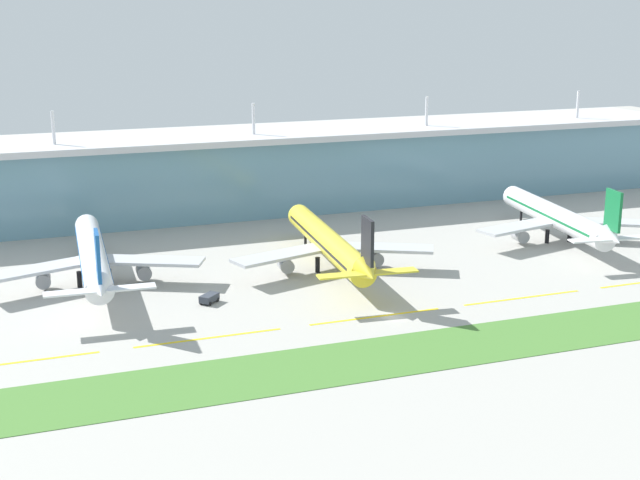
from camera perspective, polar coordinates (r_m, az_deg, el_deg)
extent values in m
plane|color=#A8A59E|center=(178.61, 4.65, -4.95)|extent=(600.00, 600.00, 0.00)
cube|color=#6693A8|center=(269.47, -4.53, 4.22)|extent=(280.00, 28.00, 21.99)
cube|color=silver|center=(267.55, -4.59, 6.73)|extent=(288.00, 34.00, 1.80)
cylinder|color=silver|center=(252.00, -16.69, 6.90)|extent=(0.90, 0.90, 9.00)
cylinder|color=silver|center=(261.51, -4.27, 7.74)|extent=(0.90, 0.90, 9.00)
cylinder|color=silver|center=(282.03, 6.83, 8.19)|extent=(0.90, 0.90, 9.00)
cylinder|color=silver|center=(311.40, 16.16, 8.33)|extent=(0.90, 0.90, 9.00)
cylinder|color=white|center=(204.76, -14.35, -0.88)|extent=(9.19, 55.89, 5.80)
cone|color=white|center=(233.65, -14.72, 1.01)|extent=(5.74, 4.33, 5.51)
cone|color=white|center=(174.85, -13.87, -3.12)|extent=(5.33, 6.92, 5.72)
cube|color=#19519E|center=(173.99, -14.02, -1.00)|extent=(1.09, 6.43, 9.50)
cube|color=white|center=(175.27, -15.67, -3.27)|extent=(10.18, 3.81, 0.36)
cube|color=white|center=(175.68, -12.09, -3.00)|extent=(10.18, 3.81, 0.36)
cube|color=#B7BABF|center=(200.81, -17.68, -1.82)|extent=(24.92, 14.06, 0.70)
cylinder|color=gray|center=(202.95, -17.28, -2.44)|extent=(3.47, 4.69, 3.20)
cube|color=#B7BABF|center=(201.59, -10.86, -1.31)|extent=(24.59, 16.47, 0.70)
cylinder|color=gray|center=(203.64, -11.20, -1.98)|extent=(3.47, 4.69, 3.20)
cylinder|color=black|center=(226.12, -14.54, -0.66)|extent=(0.70, 0.70, 3.60)
cylinder|color=black|center=(203.09, -15.13, -2.44)|extent=(1.10, 1.10, 3.60)
cylinder|color=black|center=(203.29, -13.33, -2.31)|extent=(1.10, 1.10, 3.60)
cube|color=#19519E|center=(204.65, -14.36, -0.77)|extent=(8.89, 50.34, 0.60)
cylinder|color=yellow|center=(209.27, 0.47, -0.07)|extent=(10.65, 55.96, 5.80)
cone|color=yellow|center=(237.28, -1.48, 1.71)|extent=(5.84, 4.47, 5.51)
cone|color=yellow|center=(180.59, 3.13, -2.12)|extent=(5.49, 7.03, 5.72)
cube|color=black|center=(179.74, 3.05, -0.07)|extent=(1.26, 6.44, 9.50)
cube|color=yellow|center=(179.51, 1.41, -2.28)|extent=(10.24, 4.06, 0.36)
cube|color=yellow|center=(182.85, 4.71, -2.00)|extent=(10.24, 4.06, 0.36)
cube|color=#B7BABF|center=(202.63, -2.46, -0.97)|extent=(24.94, 13.51, 0.70)
cylinder|color=gray|center=(205.01, -2.21, -1.59)|extent=(3.58, 4.76, 3.20)
cube|color=#B7BABF|center=(209.03, 3.97, -0.50)|extent=(24.47, 16.96, 0.70)
cylinder|color=gray|center=(210.72, 3.52, -1.15)|extent=(3.58, 4.76, 3.20)
cylinder|color=black|center=(229.97, -0.94, 0.08)|extent=(0.70, 0.70, 3.60)
cylinder|color=black|center=(206.93, -0.16, -1.60)|extent=(1.10, 1.10, 3.60)
cylinder|color=black|center=(208.62, 1.54, -1.47)|extent=(1.10, 1.10, 3.60)
cube|color=black|center=(209.17, 0.47, 0.03)|extent=(10.20, 50.42, 0.60)
cylinder|color=silver|center=(242.74, 14.75, 1.52)|extent=(12.63, 52.49, 5.80)
cone|color=silver|center=(267.34, 12.02, 2.88)|extent=(5.99, 4.69, 5.51)
cone|color=silver|center=(217.85, 18.23, 0.09)|extent=(5.76, 7.22, 5.72)
cube|color=#146B38|center=(217.23, 18.24, 1.80)|extent=(1.54, 6.44, 9.50)
cube|color=silver|center=(215.58, 16.91, -0.01)|extent=(10.33, 4.49, 0.36)
cube|color=silver|center=(221.15, 19.39, 0.15)|extent=(10.33, 4.49, 0.36)
cube|color=#B7BABF|center=(233.93, 12.60, 0.83)|extent=(24.94, 12.56, 0.70)
cylinder|color=gray|center=(236.37, 12.68, 0.27)|extent=(3.77, 4.88, 3.20)
cube|color=#B7BABF|center=(245.01, 17.69, 1.11)|extent=(24.23, 17.76, 0.70)
cylinder|color=gray|center=(246.26, 17.23, 0.54)|extent=(3.77, 4.88, 3.20)
cylinder|color=black|center=(260.82, 12.73, 1.48)|extent=(0.70, 0.70, 3.60)
cylinder|color=black|center=(239.80, 14.32, 0.23)|extent=(1.10, 1.10, 3.60)
cylinder|color=black|center=(242.73, 15.67, 0.31)|extent=(1.10, 1.10, 3.60)
cube|color=#146B38|center=(242.65, 14.75, 1.61)|extent=(11.98, 47.32, 0.60)
cube|color=yellow|center=(164.98, -18.79, -7.42)|extent=(28.00, 0.70, 0.04)
cube|color=yellow|center=(168.57, -7.13, -6.23)|extent=(28.00, 0.70, 0.04)
cube|color=yellow|center=(178.68, 3.58, -4.91)|extent=(28.00, 0.70, 0.04)
cube|color=yellow|center=(194.29, 12.81, -3.63)|extent=(28.00, 0.70, 0.04)
cube|color=#477A33|center=(163.26, 7.37, -6.95)|extent=(300.00, 18.00, 0.10)
cube|color=#333842|center=(187.45, -7.10, -3.68)|extent=(4.83, 4.78, 1.40)
cylinder|color=black|center=(189.46, -7.12, -3.70)|extent=(0.89, 0.88, 0.90)
cylinder|color=black|center=(188.34, -6.56, -3.80)|extent=(0.89, 0.88, 0.90)
cylinder|color=black|center=(187.02, -7.63, -3.97)|extent=(0.89, 0.88, 0.90)
cylinder|color=black|center=(185.89, -7.07, -4.07)|extent=(0.89, 0.88, 0.90)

